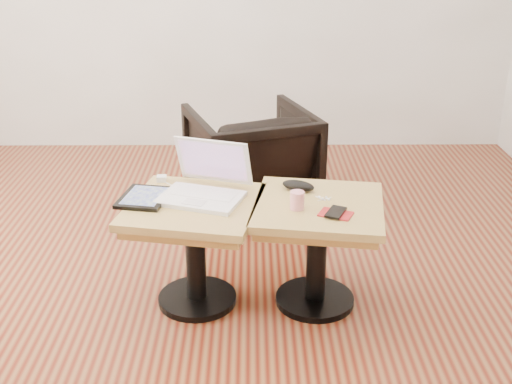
{
  "coord_description": "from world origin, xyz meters",
  "views": [
    {
      "loc": [
        0.29,
        -2.58,
        1.66
      ],
      "look_at": [
        0.31,
        -0.01,
        0.56
      ],
      "focal_mm": 45.0,
      "sensor_mm": 36.0,
      "label": 1
    }
  ],
  "objects_px": {
    "side_table_left": "(195,228)",
    "side_table_right": "(318,229)",
    "armchair": "(251,160)",
    "laptop": "(205,186)",
    "striped_cup": "(297,200)"
  },
  "relations": [
    {
      "from": "side_table_left",
      "to": "side_table_right",
      "type": "bearing_deg",
      "value": 10.04
    },
    {
      "from": "armchair",
      "to": "laptop",
      "type": "bearing_deg",
      "value": 58.97
    },
    {
      "from": "laptop",
      "to": "side_table_right",
      "type": "bearing_deg",
      "value": 9.51
    },
    {
      "from": "side_table_left",
      "to": "armchair",
      "type": "relative_size",
      "value": 0.94
    },
    {
      "from": "side_table_right",
      "to": "laptop",
      "type": "height_order",
      "value": "laptop"
    },
    {
      "from": "side_table_left",
      "to": "armchair",
      "type": "xyz_separation_m",
      "value": [
        0.25,
        1.06,
        -0.06
      ]
    },
    {
      "from": "side_table_right",
      "to": "armchair",
      "type": "height_order",
      "value": "armchair"
    },
    {
      "from": "side_table_left",
      "to": "side_table_right",
      "type": "xyz_separation_m",
      "value": [
        0.55,
        -0.01,
        0.0
      ]
    },
    {
      "from": "side_table_left",
      "to": "laptop",
      "type": "distance_m",
      "value": 0.2
    },
    {
      "from": "side_table_left",
      "to": "striped_cup",
      "type": "relative_size",
      "value": 8.27
    },
    {
      "from": "striped_cup",
      "to": "armchair",
      "type": "relative_size",
      "value": 0.11
    },
    {
      "from": "side_table_left",
      "to": "striped_cup",
      "type": "distance_m",
      "value": 0.49
    },
    {
      "from": "laptop",
      "to": "armchair",
      "type": "xyz_separation_m",
      "value": [
        0.2,
        0.98,
        -0.24
      ]
    },
    {
      "from": "side_table_left",
      "to": "laptop",
      "type": "xyz_separation_m",
      "value": [
        0.05,
        0.07,
        0.18
      ]
    },
    {
      "from": "side_table_left",
      "to": "side_table_right",
      "type": "height_order",
      "value": "same"
    }
  ]
}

